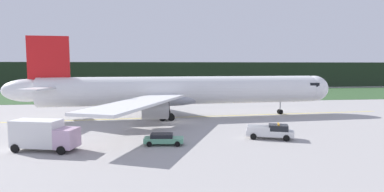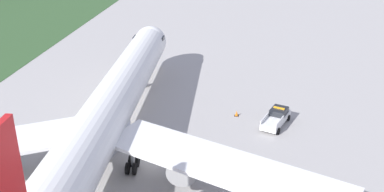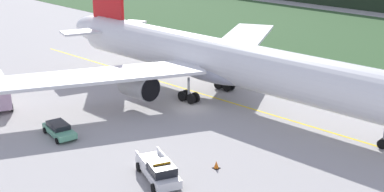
{
  "view_description": "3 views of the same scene",
  "coord_description": "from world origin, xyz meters",
  "px_view_note": "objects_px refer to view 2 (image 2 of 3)",
  "views": [
    {
      "loc": [
        -3.92,
        -49.82,
        8.95
      ],
      "look_at": [
        3.38,
        6.19,
        3.53
      ],
      "focal_mm": 29.42,
      "sensor_mm": 36.0,
      "label": 1
    },
    {
      "loc": [
        -38.15,
        -10.49,
        25.04
      ],
      "look_at": [
        7.39,
        -3.57,
        4.57
      ],
      "focal_mm": 41.78,
      "sensor_mm": 36.0,
      "label": 2
    },
    {
      "loc": [
        38.47,
        -35.59,
        19.1
      ],
      "look_at": [
        5.29,
        -4.67,
        3.72
      ],
      "focal_mm": 47.03,
      "sensor_mm": 36.0,
      "label": 3
    }
  ],
  "objects_px": {
    "airliner": "(105,117)",
    "ops_pickup_truck": "(276,118)",
    "staff_car": "(294,185)",
    "apron_cone": "(237,113)"
  },
  "relations": [
    {
      "from": "ops_pickup_truck",
      "to": "airliner",
      "type": "bearing_deg",
      "value": 119.17
    },
    {
      "from": "airliner",
      "to": "apron_cone",
      "type": "xyz_separation_m",
      "value": [
        11.5,
        -12.87,
        -4.22
      ]
    },
    {
      "from": "airliner",
      "to": "ops_pickup_truck",
      "type": "distance_m",
      "value": 20.62
    },
    {
      "from": "airliner",
      "to": "staff_car",
      "type": "distance_m",
      "value": 19.72
    },
    {
      "from": "airliner",
      "to": "staff_car",
      "type": "xyz_separation_m",
      "value": [
        -3.45,
        -19.03,
        -3.85
      ]
    },
    {
      "from": "staff_car",
      "to": "apron_cone",
      "type": "distance_m",
      "value": 16.18
    },
    {
      "from": "airliner",
      "to": "apron_cone",
      "type": "relative_size",
      "value": 84.4
    },
    {
      "from": "staff_car",
      "to": "airliner",
      "type": "bearing_deg",
      "value": 79.72
    },
    {
      "from": "apron_cone",
      "to": "airliner",
      "type": "bearing_deg",
      "value": 131.79
    },
    {
      "from": "staff_car",
      "to": "apron_cone",
      "type": "height_order",
      "value": "staff_car"
    }
  ]
}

